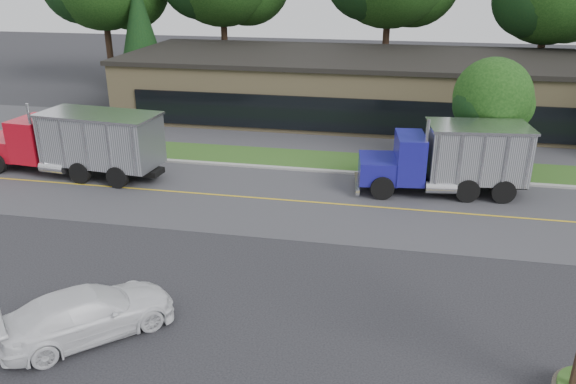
% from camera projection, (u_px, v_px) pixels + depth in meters
% --- Properties ---
extents(ground, '(140.00, 140.00, 0.00)m').
position_uv_depth(ground, '(217.00, 306.00, 18.12)').
color(ground, '#35353A').
rests_on(ground, ground).
extents(road, '(60.00, 8.00, 0.02)m').
position_uv_depth(road, '(276.00, 200.00, 26.30)').
color(road, '#505054').
rests_on(road, ground).
extents(center_line, '(60.00, 0.12, 0.01)m').
position_uv_depth(center_line, '(276.00, 200.00, 26.30)').
color(center_line, gold).
rests_on(center_line, ground).
extents(curb, '(60.00, 0.30, 0.12)m').
position_uv_depth(curb, '(292.00, 170.00, 30.12)').
color(curb, '#9E9E99').
rests_on(curb, ground).
extents(grass_verge, '(60.00, 3.40, 0.03)m').
position_uv_depth(grass_verge, '(298.00, 159.00, 31.75)').
color(grass_verge, '#32531C').
rests_on(grass_verge, ground).
extents(far_parking, '(60.00, 7.00, 0.02)m').
position_uv_depth(far_parking, '(312.00, 135.00, 36.30)').
color(far_parking, '#505054').
rests_on(far_parking, ground).
extents(strip_mall, '(32.00, 12.00, 4.00)m').
position_uv_depth(strip_mall, '(352.00, 87.00, 40.64)').
color(strip_mall, tan).
rests_on(strip_mall, ground).
extents(evergreen_left, '(4.19, 4.19, 9.52)m').
position_uv_depth(evergreen_left, '(140.00, 30.00, 46.26)').
color(evergreen_left, '#382619').
rests_on(evergreen_left, ground).
extents(tree_verge, '(4.20, 3.95, 5.99)m').
position_uv_depth(tree_verge, '(493.00, 100.00, 28.58)').
color(tree_verge, '#382619').
rests_on(tree_verge, ground).
extents(dump_truck_red, '(10.43, 3.55, 3.36)m').
position_uv_depth(dump_truck_red, '(78.00, 141.00, 28.80)').
color(dump_truck_red, black).
rests_on(dump_truck_red, ground).
extents(dump_truck_blue, '(7.99, 3.43, 3.36)m').
position_uv_depth(dump_truck_blue, '(452.00, 157.00, 26.49)').
color(dump_truck_blue, black).
rests_on(dump_truck_blue, ground).
extents(rally_car, '(5.03, 4.97, 1.46)m').
position_uv_depth(rally_car, '(88.00, 313.00, 16.49)').
color(rally_car, white).
rests_on(rally_car, ground).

